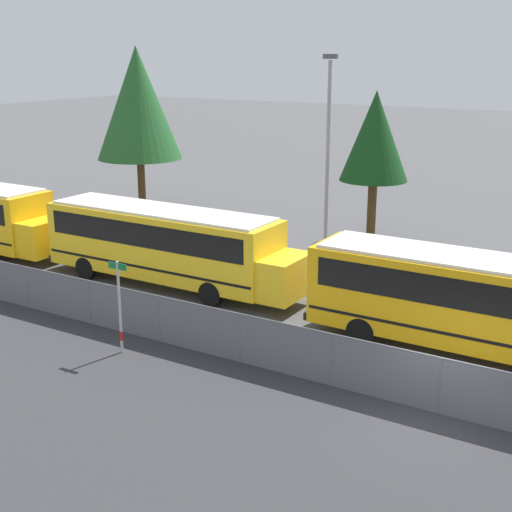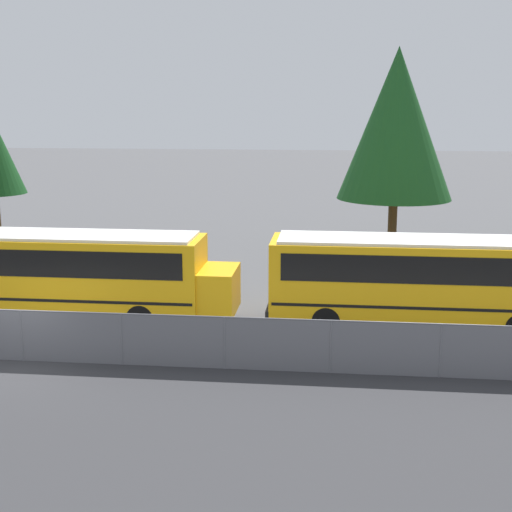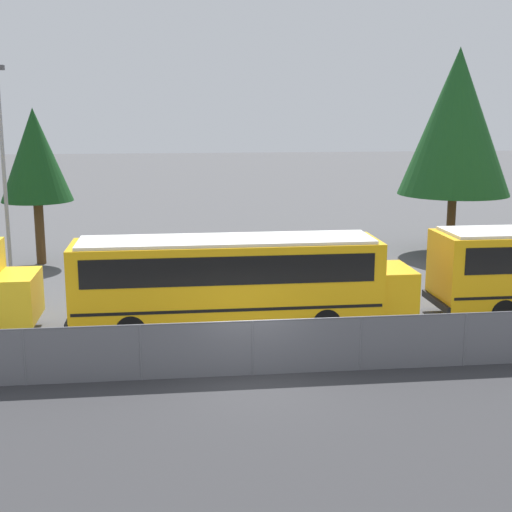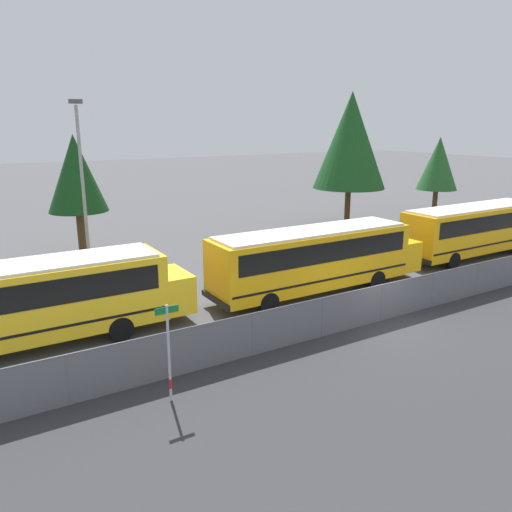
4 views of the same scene
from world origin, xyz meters
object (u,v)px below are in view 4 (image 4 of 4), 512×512
(street_sign, at_px, (169,351))
(tree_0, at_px, (351,141))
(school_bus_2, at_px, (316,256))
(light_pole, at_px, (83,187))
(tree_2, at_px, (438,164))
(school_bus_1, at_px, (28,299))
(tree_3, at_px, (76,174))
(school_bus_3, at_px, (476,227))

(street_sign, height_order, tree_0, tree_0)
(school_bus_2, xyz_separation_m, light_pole, (-8.74, 7.36, 3.02))
(school_bus_2, height_order, light_pole, light_pole)
(tree_0, distance_m, tree_2, 11.07)
(school_bus_1, relative_size, tree_2, 1.69)
(street_sign, distance_m, light_pole, 13.28)
(school_bus_2, distance_m, tree_2, 26.13)
(school_bus_2, height_order, tree_3, tree_3)
(tree_2, relative_size, tree_3, 0.92)
(school_bus_3, xyz_separation_m, tree_3, (-20.64, 10.99, 3.26))
(school_bus_2, xyz_separation_m, tree_2, (22.99, 12.15, 2.55))
(tree_3, bearing_deg, light_pole, -97.65)
(school_bus_3, relative_size, tree_0, 1.11)
(light_pole, bearing_deg, school_bus_3, -18.14)
(school_bus_3, distance_m, tree_3, 23.61)
(tree_2, xyz_separation_m, tree_3, (-31.19, -0.75, 0.71))
(school_bus_3, bearing_deg, tree_0, 91.48)
(light_pole, height_order, tree_2, light_pole)
(school_bus_1, bearing_deg, tree_3, 68.85)
(street_sign, bearing_deg, tree_2, 28.48)
(tree_0, bearing_deg, light_pole, -168.36)
(school_bus_1, distance_m, tree_0, 27.39)
(school_bus_3, height_order, tree_0, tree_0)
(tree_0, xyz_separation_m, tree_3, (-20.35, -0.26, -1.48))
(tree_0, bearing_deg, school_bus_2, -136.18)
(school_bus_1, distance_m, street_sign, 6.67)
(tree_2, bearing_deg, school_bus_1, -161.81)
(street_sign, relative_size, tree_0, 0.29)
(tree_3, bearing_deg, school_bus_1, -111.15)
(school_bus_2, distance_m, light_pole, 11.82)
(tree_3, bearing_deg, tree_2, 1.38)
(light_pole, bearing_deg, tree_0, 11.64)
(tree_0, bearing_deg, tree_2, 2.59)
(school_bus_3, height_order, tree_3, tree_3)
(school_bus_3, distance_m, street_sign, 22.75)
(school_bus_1, height_order, school_bus_3, same)
(light_pole, distance_m, tree_2, 32.10)
(school_bus_3, xyz_separation_m, tree_0, (-0.29, 11.25, 4.74))
(tree_0, xyz_separation_m, tree_2, (10.84, 0.49, -2.19))
(street_sign, relative_size, tree_3, 0.41)
(school_bus_2, height_order, street_sign, school_bus_2)
(street_sign, xyz_separation_m, light_pole, (0.78, 12.84, 3.29))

